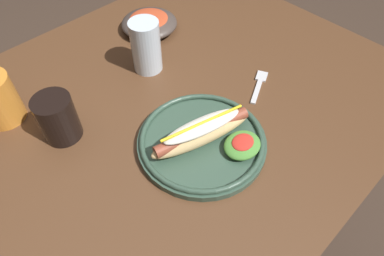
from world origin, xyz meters
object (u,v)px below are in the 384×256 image
at_px(hot_dog_plate, 204,139).
at_px(water_cup, 146,46).
at_px(fork, 259,84).
at_px(soda_cup, 58,118).
at_px(side_bowl, 149,23).

relative_size(hot_dog_plate, water_cup, 2.04).
xyz_separation_m(fork, water_cup, (-0.15, 0.24, 0.07)).
bearing_deg(water_cup, soda_cup, -171.03).
bearing_deg(hot_dog_plate, fork, 8.60).
bearing_deg(side_bowl, soda_cup, -156.11).
bearing_deg(water_cup, side_bowl, 49.01).
relative_size(soda_cup, side_bowl, 0.65).
xyz_separation_m(hot_dog_plate, fork, (0.23, 0.04, -0.02)).
distance_m(soda_cup, water_cup, 0.28).
xyz_separation_m(fork, soda_cup, (-0.43, 0.20, 0.05)).
distance_m(hot_dog_plate, fork, 0.24).
bearing_deg(fork, soda_cup, 128.52).
distance_m(fork, side_bowl, 0.38).
height_order(fork, soda_cup, soda_cup).
distance_m(fork, soda_cup, 0.48).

